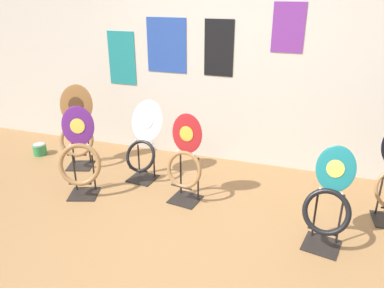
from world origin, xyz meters
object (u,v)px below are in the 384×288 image
(toilet_seat_display_purple_note, at_px, (80,158))
(paint_can, at_px, (40,149))
(toilet_seat_display_woodgrain, at_px, (77,128))
(toilet_seat_display_crimson_swirl, at_px, (185,163))
(toilet_seat_display_white_plain, at_px, (143,145))
(toilet_seat_display_teal_sax, at_px, (328,204))

(toilet_seat_display_purple_note, xyz_separation_m, paint_can, (-1.10, 0.68, -0.33))
(toilet_seat_display_woodgrain, bearing_deg, toilet_seat_display_purple_note, -53.73)
(toilet_seat_display_crimson_swirl, xyz_separation_m, toilet_seat_display_purple_note, (-1.02, -0.24, -0.00))
(toilet_seat_display_white_plain, height_order, toilet_seat_display_woodgrain, toilet_seat_display_woodgrain)
(toilet_seat_display_teal_sax, bearing_deg, toilet_seat_display_woodgrain, 166.67)
(toilet_seat_display_crimson_swirl, xyz_separation_m, toilet_seat_display_teal_sax, (1.30, -0.31, -0.03))
(toilet_seat_display_white_plain, height_order, paint_can, toilet_seat_display_white_plain)
(toilet_seat_display_purple_note, relative_size, toilet_seat_display_woodgrain, 0.97)
(toilet_seat_display_purple_note, bearing_deg, toilet_seat_display_white_plain, 51.93)
(toilet_seat_display_crimson_swirl, height_order, toilet_seat_display_teal_sax, toilet_seat_display_crimson_swirl)
(toilet_seat_display_crimson_swirl, bearing_deg, toilet_seat_display_teal_sax, -13.20)
(paint_can, bearing_deg, toilet_seat_display_white_plain, -5.08)
(toilet_seat_display_woodgrain, bearing_deg, toilet_seat_display_crimson_swirl, -13.44)
(toilet_seat_display_white_plain, distance_m, paint_can, 1.56)
(toilet_seat_display_woodgrain, bearing_deg, toilet_seat_display_teal_sax, -13.33)
(toilet_seat_display_teal_sax, height_order, toilet_seat_display_purple_note, toilet_seat_display_purple_note)
(toilet_seat_display_woodgrain, relative_size, paint_can, 5.66)
(toilet_seat_display_white_plain, bearing_deg, toilet_seat_display_crimson_swirl, -27.54)
(toilet_seat_display_purple_note, height_order, toilet_seat_display_woodgrain, toilet_seat_display_woodgrain)
(toilet_seat_display_white_plain, bearing_deg, toilet_seat_display_purple_note, -128.07)
(toilet_seat_display_woodgrain, distance_m, paint_can, 0.78)
(toilet_seat_display_white_plain, height_order, toilet_seat_display_crimson_swirl, toilet_seat_display_crimson_swirl)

